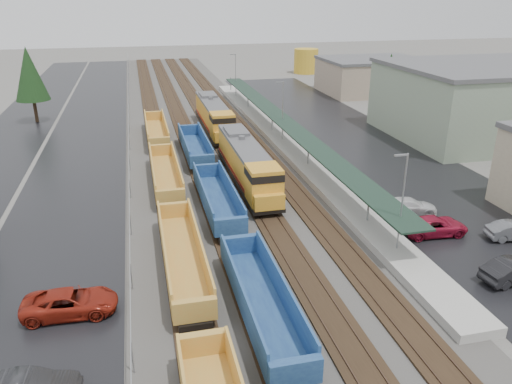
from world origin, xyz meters
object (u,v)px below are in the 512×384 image
(storage_tank, at_px, (306,61))
(parked_car_west_c, at_px, (70,303))
(parked_car_east_b, at_px, (434,226))
(well_string_yellow, at_px, (183,256))
(well_string_blue, at_px, (262,302))
(parked_car_east_c, at_px, (409,206))
(locomotive_trail, at_px, (214,116))
(locomotive_lead, at_px, (247,164))

(storage_tank, bearing_deg, parked_car_west_c, -117.00)
(parked_car_east_b, bearing_deg, well_string_yellow, 96.41)
(well_string_blue, distance_m, storage_tank, 97.45)
(well_string_yellow, height_order, parked_car_west_c, well_string_yellow)
(parked_car_east_c, bearing_deg, well_string_blue, 137.93)
(locomotive_trail, bearing_deg, well_string_blue, -95.34)
(locomotive_lead, bearing_deg, well_string_yellow, -117.83)
(well_string_yellow, xyz_separation_m, parked_car_east_c, (20.29, 5.04, -0.45))
(locomotive_lead, bearing_deg, parked_car_east_c, -39.46)
(locomotive_trail, relative_size, parked_car_east_c, 3.91)
(locomotive_trail, height_order, parked_car_east_b, locomotive_trail)
(locomotive_trail, relative_size, well_string_yellow, 0.23)
(parked_car_west_c, distance_m, parked_car_east_c, 28.73)
(storage_tank, xyz_separation_m, parked_car_west_c, (-44.96, -88.25, -2.06))
(locomotive_lead, xyz_separation_m, locomotive_trail, (0.00, 21.00, 0.00))
(locomotive_lead, height_order, storage_tank, storage_tank)
(parked_car_east_b, bearing_deg, parked_car_east_c, 2.88)
(locomotive_lead, distance_m, parked_car_west_c, 24.09)
(locomotive_lead, bearing_deg, locomotive_trail, 90.00)
(locomotive_trail, relative_size, parked_car_west_c, 3.40)
(well_string_blue, bearing_deg, parked_car_east_c, 35.67)
(parked_car_east_b, xyz_separation_m, parked_car_east_c, (0.06, 4.11, -0.03))
(locomotive_lead, xyz_separation_m, well_string_yellow, (-8.00, -15.15, -1.15))
(parked_car_east_c, bearing_deg, parked_car_east_b, -168.64)
(well_string_blue, xyz_separation_m, parked_car_east_b, (16.22, 7.58, -0.44))
(locomotive_lead, relative_size, well_string_blue, 0.24)
(locomotive_lead, distance_m, parked_car_east_c, 16.00)
(locomotive_trail, bearing_deg, locomotive_lead, -90.00)
(locomotive_lead, height_order, parked_car_west_c, locomotive_lead)
(locomotive_lead, height_order, locomotive_trail, same)
(well_string_yellow, relative_size, parked_car_west_c, 15.00)
(well_string_blue, height_order, parked_car_west_c, well_string_blue)
(locomotive_trail, height_order, well_string_yellow, locomotive_trail)
(well_string_yellow, relative_size, storage_tank, 14.78)
(well_string_blue, bearing_deg, locomotive_trail, 84.66)
(locomotive_lead, height_order, parked_car_east_c, locomotive_lead)
(parked_car_east_b, bearing_deg, locomotive_trail, 22.92)
(locomotive_lead, relative_size, parked_car_east_b, 3.57)
(locomotive_trail, bearing_deg, parked_car_west_c, -110.88)
(well_string_yellow, xyz_separation_m, parked_car_east_b, (20.22, 0.93, -0.42))
(parked_car_west_c, height_order, parked_car_east_b, parked_car_west_c)
(well_string_blue, relative_size, parked_car_west_c, 14.06)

